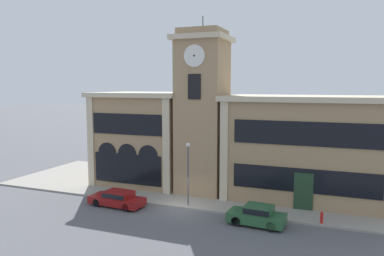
{
  "coord_description": "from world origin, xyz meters",
  "views": [
    {
      "loc": [
        11.85,
        -27.47,
        10.04
      ],
      "look_at": [
        -0.23,
        3.09,
        6.38
      ],
      "focal_mm": 35.0,
      "sensor_mm": 36.0,
      "label": 1
    }
  ],
  "objects_px": {
    "parked_car_mid": "(257,215)",
    "parked_car_near": "(118,198)",
    "street_lamp": "(188,164)",
    "fire_hydrant": "(322,218)"
  },
  "relations": [
    {
      "from": "parked_car_mid",
      "to": "fire_hydrant",
      "type": "xyz_separation_m",
      "value": [
        4.36,
        1.72,
        -0.2
      ]
    },
    {
      "from": "parked_car_near",
      "to": "fire_hydrant",
      "type": "distance_m",
      "value": 16.28
    },
    {
      "from": "parked_car_mid",
      "to": "street_lamp",
      "type": "distance_m",
      "value": 7.15
    },
    {
      "from": "parked_car_near",
      "to": "parked_car_mid",
      "type": "height_order",
      "value": "parked_car_mid"
    },
    {
      "from": "street_lamp",
      "to": "fire_hydrant",
      "type": "height_order",
      "value": "street_lamp"
    },
    {
      "from": "parked_car_near",
      "to": "parked_car_mid",
      "type": "xyz_separation_m",
      "value": [
        11.83,
        0.0,
        0.08
      ]
    },
    {
      "from": "street_lamp",
      "to": "fire_hydrant",
      "type": "xyz_separation_m",
      "value": [
        10.58,
        -0.27,
        -3.09
      ]
    },
    {
      "from": "parked_car_near",
      "to": "street_lamp",
      "type": "relative_size",
      "value": 0.92
    },
    {
      "from": "parked_car_mid",
      "to": "parked_car_near",
      "type": "bearing_deg",
      "value": 3.55
    },
    {
      "from": "parked_car_near",
      "to": "fire_hydrant",
      "type": "relative_size",
      "value": 5.59
    }
  ]
}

